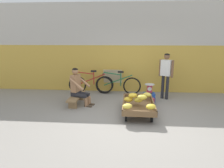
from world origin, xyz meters
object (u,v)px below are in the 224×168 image
object	(u,v)px
low_bench	(76,98)
plastic_crate	(149,98)
sign_board	(113,80)
customer_adult	(166,71)
weighing_scale	(149,88)
bicycle_near_left	(91,84)
vendor_seated	(78,87)
shopping_bag	(151,102)
bicycle_far_left	(118,85)
banana_cart	(138,105)

from	to	relation	value
low_bench	plastic_crate	world-z (taller)	plastic_crate
low_bench	sign_board	bearing A→B (deg)	56.03
customer_adult	weighing_scale	bearing A→B (deg)	-144.99
bicycle_near_left	low_bench	bearing A→B (deg)	-101.29
plastic_crate	sign_board	xyz separation A→B (m)	(-1.25, 1.18, 0.28)
plastic_crate	sign_board	distance (m)	1.74
weighing_scale	sign_board	size ratio (longest dim) A/B	0.35
vendor_seated	bicycle_near_left	xyz separation A→B (m)	(0.16, 1.26, -0.21)
weighing_scale	customer_adult	xyz separation A→B (m)	(0.56, 0.39, 0.50)
bicycle_near_left	customer_adult	size ratio (longest dim) A/B	1.08
weighing_scale	bicycle_near_left	distance (m)	2.22
bicycle_near_left	shopping_bag	world-z (taller)	bicycle_near_left
weighing_scale	bicycle_far_left	distance (m)	1.32
low_bench	shopping_bag	bearing A→B (deg)	-0.08
vendor_seated	plastic_crate	size ratio (longest dim) A/B	3.17
low_bench	banana_cart	bearing A→B (deg)	-18.94
vendor_seated	bicycle_near_left	size ratio (longest dim) A/B	0.69
banana_cart	vendor_seated	distance (m)	1.93
banana_cart	bicycle_far_left	distance (m)	1.92
customer_adult	bicycle_far_left	bearing A→B (deg)	165.48
banana_cart	customer_adult	size ratio (longest dim) A/B	0.95
bicycle_near_left	bicycle_far_left	xyz separation A→B (m)	(1.00, -0.07, 0.00)
banana_cart	bicycle_near_left	bearing A→B (deg)	131.06
plastic_crate	bicycle_far_left	xyz separation A→B (m)	(-1.04, 0.81, 0.20)
weighing_scale	shopping_bag	distance (m)	0.49
shopping_bag	weighing_scale	bearing A→B (deg)	94.39
vendor_seated	low_bench	bearing A→B (deg)	162.34
plastic_crate	shopping_bag	xyz separation A→B (m)	(0.03, -0.36, -0.03)
bicycle_far_left	shopping_bag	xyz separation A→B (m)	(1.07, -1.16, -0.23)
low_bench	vendor_seated	size ratio (longest dim) A/B	0.97
plastic_crate	bicycle_far_left	world-z (taller)	bicycle_far_left
banana_cart	low_bench	size ratio (longest dim) A/B	1.31
vendor_seated	weighing_scale	distance (m)	2.24
low_bench	bicycle_far_left	world-z (taller)	bicycle_far_left
vendor_seated	bicycle_far_left	bearing A→B (deg)	45.77
low_bench	weighing_scale	world-z (taller)	weighing_scale
sign_board	banana_cart	bearing A→B (deg)	-68.79
low_bench	shopping_bag	world-z (taller)	low_bench
banana_cart	weighing_scale	distance (m)	1.10
banana_cart	sign_board	world-z (taller)	sign_board
plastic_crate	weighing_scale	bearing A→B (deg)	-90.00
weighing_scale	vendor_seated	bearing A→B (deg)	-170.19
weighing_scale	sign_board	bearing A→B (deg)	136.71
shopping_bag	plastic_crate	bearing A→B (deg)	94.38
banana_cart	vendor_seated	xyz separation A→B (m)	(-1.79, 0.62, 0.33)
sign_board	shopping_bag	distance (m)	2.02
low_bench	shopping_bag	distance (m)	2.31
bicycle_near_left	sign_board	world-z (taller)	sign_board
weighing_scale	bicycle_far_left	world-z (taller)	bicycle_far_left
vendor_seated	customer_adult	distance (m)	2.89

